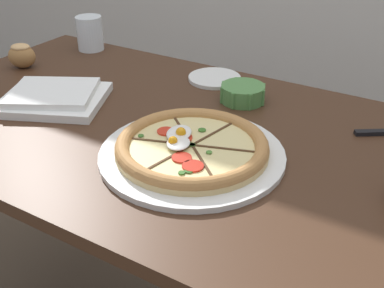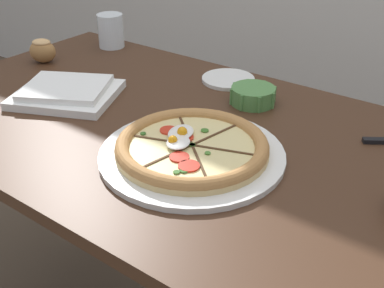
{
  "view_description": "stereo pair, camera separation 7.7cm",
  "coord_description": "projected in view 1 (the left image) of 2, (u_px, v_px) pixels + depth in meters",
  "views": [
    {
      "loc": [
        0.52,
        -0.8,
        1.28
      ],
      "look_at": [
        0.09,
        -0.09,
        0.81
      ],
      "focal_mm": 45.0,
      "sensor_mm": 36.0,
      "label": 1
    },
    {
      "loc": [
        0.59,
        -0.76,
        1.28
      ],
      "look_at": [
        0.09,
        -0.09,
        0.81
      ],
      "focal_mm": 45.0,
      "sensor_mm": 36.0,
      "label": 2
    }
  ],
  "objects": [
    {
      "name": "ramekin_bowl",
      "position": [
        243.0,
        93.0,
        1.2
      ],
      "size": [
        0.12,
        0.12,
        0.04
      ],
      "color": "#4C8442",
      "rests_on": "dining_table"
    },
    {
      "name": "water_glass",
      "position": [
        90.0,
        35.0,
        1.53
      ],
      "size": [
        0.08,
        0.08,
        0.11
      ],
      "color": "white",
      "rests_on": "dining_table"
    },
    {
      "name": "pizza",
      "position": [
        192.0,
        149.0,
        0.97
      ],
      "size": [
        0.38,
        0.38,
        0.05
      ],
      "color": "white",
      "rests_on": "dining_table"
    },
    {
      "name": "napkin_folded",
      "position": [
        54.0,
        97.0,
        1.19
      ],
      "size": [
        0.31,
        0.29,
        0.04
      ],
      "rotation": [
        0.0,
        0.0,
        0.42
      ],
      "color": "white",
      "rests_on": "dining_table"
    },
    {
      "name": "bread_piece_mid",
      "position": [
        22.0,
        55.0,
        1.39
      ],
      "size": [
        0.1,
        0.09,
        0.07
      ],
      "rotation": [
        0.0,
        0.0,
        0.44
      ],
      "color": "#A3703D",
      "rests_on": "dining_table"
    },
    {
      "name": "dining_table",
      "position": [
        178.0,
        170.0,
        1.14
      ],
      "size": [
        1.43,
        0.77,
        0.78
      ],
      "color": "#422819",
      "rests_on": "ground_plane"
    },
    {
      "name": "side_saucer",
      "position": [
        215.0,
        78.0,
        1.33
      ],
      "size": [
        0.14,
        0.14,
        0.01
      ],
      "color": "white",
      "rests_on": "dining_table"
    }
  ]
}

